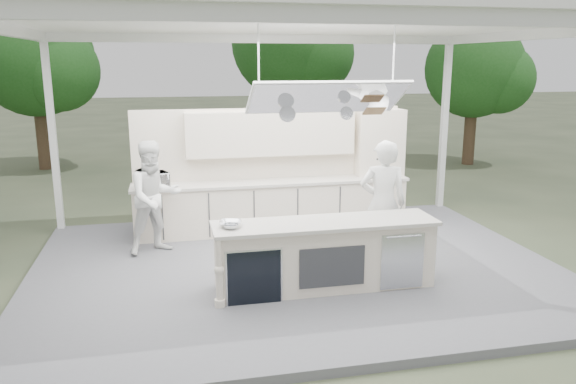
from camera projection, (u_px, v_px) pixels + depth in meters
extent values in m
plane|color=#50573B|center=(296.00, 272.00, 8.73)|extent=(90.00, 90.00, 0.00)
cube|color=#59595D|center=(296.00, 269.00, 8.72)|extent=(8.00, 6.00, 0.12)
cube|color=white|center=(444.00, 127.00, 11.88)|extent=(0.12, 0.12, 3.70)
cube|color=white|center=(53.00, 137.00, 10.26)|extent=(0.12, 0.12, 3.70)
cube|color=white|center=(297.00, 19.00, 7.87)|extent=(8.20, 6.20, 0.16)
cube|color=white|center=(369.00, 15.00, 5.15)|extent=(8.00, 0.12, 0.16)
cube|color=white|center=(262.00, 39.00, 10.67)|extent=(8.00, 0.12, 0.16)
cube|color=white|center=(541.00, 34.00, 8.72)|extent=(0.12, 6.00, 0.16)
cube|color=white|center=(327.00, 97.00, 7.29)|extent=(2.00, 0.71, 0.43)
cube|color=white|center=(327.00, 97.00, 7.29)|extent=(2.06, 0.76, 0.46)
cylinder|color=white|center=(259.00, 60.00, 7.00)|extent=(0.02, 0.02, 0.95)
cylinder|color=white|center=(394.00, 60.00, 7.37)|extent=(0.02, 0.02, 0.95)
cylinder|color=silver|center=(287.00, 114.00, 7.38)|extent=(0.22, 0.14, 0.21)
cylinder|color=silver|center=(346.00, 113.00, 7.50)|extent=(0.18, 0.12, 0.18)
cube|color=olive|center=(374.00, 111.00, 7.60)|extent=(0.28, 0.18, 0.12)
cube|color=beige|center=(325.00, 256.00, 7.79)|extent=(3.00, 0.70, 0.90)
cube|color=beige|center=(325.00, 223.00, 7.68)|extent=(3.10, 0.78, 0.05)
cylinder|color=beige|center=(219.00, 273.00, 7.14)|extent=(0.11, 0.11, 0.92)
cube|color=black|center=(254.00, 278.00, 7.25)|extent=(0.70, 0.04, 0.72)
cube|color=silver|center=(254.00, 278.00, 7.25)|extent=(0.74, 0.03, 0.72)
cube|color=#2F3134|center=(332.00, 267.00, 7.46)|extent=(0.90, 0.02, 0.55)
cube|color=silver|center=(402.00, 261.00, 7.66)|extent=(0.62, 0.02, 0.78)
cube|color=beige|center=(273.00, 207.00, 10.41)|extent=(5.00, 0.65, 0.90)
cube|color=beige|center=(273.00, 182.00, 10.30)|extent=(5.08, 0.72, 0.05)
cube|color=beige|center=(270.00, 168.00, 10.54)|extent=(5.00, 0.10, 2.25)
cube|color=beige|center=(271.00, 133.00, 10.26)|extent=(3.10, 0.38, 0.80)
cube|color=beige|center=(379.00, 144.00, 10.71)|extent=(0.90, 0.45, 1.30)
cube|color=olive|center=(379.00, 144.00, 10.71)|extent=(0.84, 0.40, 0.03)
cylinder|color=silver|center=(376.00, 173.00, 10.68)|extent=(0.20, 0.20, 0.12)
cylinder|color=black|center=(376.00, 165.00, 10.64)|extent=(0.17, 0.17, 0.20)
cylinder|color=black|center=(393.00, 173.00, 10.76)|extent=(0.16, 0.16, 0.10)
cone|color=black|center=(393.00, 164.00, 10.72)|extent=(0.14, 0.14, 0.24)
cylinder|color=#493924|center=(42.00, 135.00, 16.86)|extent=(0.36, 0.36, 2.10)
sphere|color=#245720|center=(35.00, 58.00, 16.35)|extent=(3.40, 3.40, 3.40)
sphere|color=#245720|center=(58.00, 70.00, 16.08)|extent=(2.38, 2.38, 2.38)
cylinder|color=#493924|center=(288.00, 117.00, 20.39)|extent=(0.36, 0.36, 2.45)
sphere|color=#245720|center=(288.00, 42.00, 19.79)|extent=(4.00, 4.00, 4.00)
sphere|color=#245720|center=(314.00, 54.00, 19.48)|extent=(2.80, 2.80, 2.80)
cylinder|color=#493924|center=(470.00, 134.00, 17.69)|extent=(0.36, 0.36, 1.92)
sphere|color=#245720|center=(474.00, 69.00, 17.23)|extent=(3.00, 3.00, 3.00)
sphere|color=#245720|center=(499.00, 79.00, 16.99)|extent=(2.10, 2.10, 2.10)
imported|color=white|center=(383.00, 203.00, 8.54)|extent=(0.80, 0.62, 1.95)
imported|color=white|center=(155.00, 197.00, 9.12)|extent=(1.10, 0.99, 1.86)
imported|color=#B2B4B9|center=(153.00, 181.00, 9.63)|extent=(0.58, 0.49, 0.27)
imported|color=silver|center=(230.00, 224.00, 7.43)|extent=(0.36, 0.36, 0.07)
imported|color=#B2B5B9|center=(231.00, 226.00, 7.33)|extent=(0.27, 0.27, 0.06)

